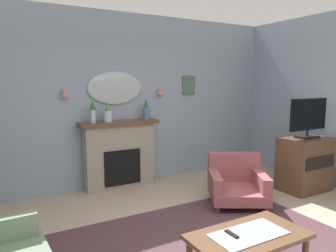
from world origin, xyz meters
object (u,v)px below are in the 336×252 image
(mantel_vase_centre, at_px, (108,113))
(tv_remote, at_px, (232,234))
(fireplace, at_px, (120,155))
(mantel_vase_left, at_px, (93,111))
(tv_flatscreen, at_px, (308,117))
(tv_cabinet, at_px, (304,164))
(wall_mirror, at_px, (115,88))
(framed_picture, at_px, (189,85))
(coffee_table, at_px, (248,240))
(wall_sconce_right, at_px, (161,90))
(wall_sconce_left, at_px, (65,92))
(armchair_beside_couch, at_px, (236,182))
(mantel_vase_right, at_px, (146,110))

(mantel_vase_centre, xyz_separation_m, tv_remote, (0.16, -2.92, -0.85))
(fireplace, xyz_separation_m, mantel_vase_left, (-0.45, -0.03, 0.79))
(mantel_vase_centre, relative_size, tv_remote, 2.14)
(tv_remote, relative_size, tv_flatscreen, 0.19)
(mantel_vase_centre, bearing_deg, tv_cabinet, -29.73)
(mantel_vase_centre, bearing_deg, wall_mirror, 40.36)
(wall_mirror, height_order, tv_remote, wall_mirror)
(mantel_vase_left, distance_m, framed_picture, 2.00)
(coffee_table, relative_size, tv_cabinet, 1.22)
(mantel_vase_centre, height_order, tv_flatscreen, tv_flatscreen)
(tv_flatscreen, bearing_deg, wall_sconce_right, 135.52)
(wall_mirror, height_order, coffee_table, wall_mirror)
(mantel_vase_centre, relative_size, tv_cabinet, 0.38)
(mantel_vase_centre, xyz_separation_m, wall_sconce_left, (-0.65, 0.12, 0.36))
(armchair_beside_couch, height_order, tv_flatscreen, tv_flatscreen)
(fireplace, relative_size, tv_flatscreen, 1.62)
(wall_sconce_left, distance_m, coffee_table, 3.48)
(armchair_beside_couch, distance_m, tv_cabinet, 1.37)
(armchair_beside_couch, bearing_deg, fireplace, 130.72)
(armchair_beside_couch, xyz_separation_m, tv_cabinet, (1.35, -0.15, 0.15))
(mantel_vase_centre, bearing_deg, armchair_beside_couch, -44.65)
(mantel_vase_left, xyz_separation_m, wall_sconce_left, (-0.40, 0.12, 0.30))
(tv_remote, bearing_deg, framed_picture, 63.59)
(tv_remote, xyz_separation_m, tv_cabinet, (2.69, 1.29, -0.00))
(coffee_table, distance_m, tv_cabinet, 2.87)
(mantel_vase_left, xyz_separation_m, mantel_vase_centre, (0.25, 0.00, -0.05))
(mantel_vase_right, bearing_deg, tv_remote, -100.45)
(wall_sconce_right, height_order, tv_flatscreen, wall_sconce_right)
(fireplace, height_order, armchair_beside_couch, fireplace)
(mantel_vase_left, bearing_deg, wall_mirror, 20.70)
(framed_picture, bearing_deg, tv_flatscreen, -57.80)
(wall_mirror, relative_size, tv_remote, 6.00)
(framed_picture, height_order, tv_cabinet, framed_picture)
(tv_remote, bearing_deg, armchair_beside_couch, 47.09)
(wall_sconce_left, relative_size, tv_cabinet, 0.16)
(framed_picture, xyz_separation_m, tv_flatscreen, (1.15, -1.83, -0.50))
(wall_sconce_left, height_order, tv_remote, wall_sconce_left)
(tv_flatscreen, bearing_deg, mantel_vase_right, 142.52)
(armchair_beside_couch, bearing_deg, framed_picture, 83.07)
(tv_flatscreen, bearing_deg, mantel_vase_left, 151.99)
(wall_sconce_left, height_order, armchair_beside_couch, wall_sconce_left)
(fireplace, distance_m, armchair_beside_couch, 2.01)
(fireplace, distance_m, wall_sconce_left, 1.38)
(wall_sconce_right, distance_m, framed_picture, 0.66)
(coffee_table, xyz_separation_m, tv_remote, (-0.15, 0.06, 0.07))
(fireplace, bearing_deg, mantel_vase_left, -176.40)
(wall_sconce_right, xyz_separation_m, tv_cabinet, (1.80, -1.75, -1.21))
(wall_sconce_left, xyz_separation_m, framed_picture, (2.35, 0.06, 0.09))
(wall_mirror, relative_size, tv_flatscreen, 1.14)
(fireplace, xyz_separation_m, framed_picture, (1.50, 0.15, 1.18))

